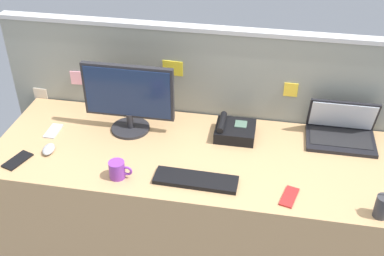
{
  "coord_description": "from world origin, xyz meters",
  "views": [
    {
      "loc": [
        0.37,
        -1.96,
        2.24
      ],
      "look_at": [
        0.0,
        0.05,
        0.86
      ],
      "focal_mm": 44.65,
      "sensor_mm": 36.0,
      "label": 1
    }
  ],
  "objects_px": {
    "computer_mouse_right_hand": "(49,149)",
    "cell_phone_silver_slab": "(53,131)",
    "pen_cup": "(382,206)",
    "desk_phone": "(234,131)",
    "cell_phone_red_case": "(289,197)",
    "cell_phone_black_slab": "(18,160)",
    "laptop": "(341,130)",
    "coffee_mug": "(118,170)",
    "desktop_monitor": "(128,97)",
    "keyboard_main": "(196,180)"
  },
  "relations": [
    {
      "from": "computer_mouse_right_hand",
      "to": "desk_phone",
      "type": "bearing_deg",
      "value": 10.95
    },
    {
      "from": "desk_phone",
      "to": "cell_phone_silver_slab",
      "type": "relative_size",
      "value": 1.58
    },
    {
      "from": "desk_phone",
      "to": "cell_phone_silver_slab",
      "type": "bearing_deg",
      "value": -171.92
    },
    {
      "from": "laptop",
      "to": "cell_phone_silver_slab",
      "type": "xyz_separation_m",
      "value": [
        -1.56,
        -0.22,
        -0.05
      ]
    },
    {
      "from": "keyboard_main",
      "to": "cell_phone_silver_slab",
      "type": "height_order",
      "value": "keyboard_main"
    },
    {
      "from": "desk_phone",
      "to": "cell_phone_silver_slab",
      "type": "distance_m",
      "value": 1.0
    },
    {
      "from": "desk_phone",
      "to": "cell_phone_red_case",
      "type": "xyz_separation_m",
      "value": [
        0.31,
        -0.45,
        -0.03
      ]
    },
    {
      "from": "pen_cup",
      "to": "cell_phone_black_slab",
      "type": "distance_m",
      "value": 1.76
    },
    {
      "from": "laptop",
      "to": "cell_phone_red_case",
      "type": "height_order",
      "value": "laptop"
    },
    {
      "from": "cell_phone_black_slab",
      "to": "pen_cup",
      "type": "bearing_deg",
      "value": 16.07
    },
    {
      "from": "cell_phone_red_case",
      "to": "pen_cup",
      "type": "bearing_deg",
      "value": 7.76
    },
    {
      "from": "cell_phone_red_case",
      "to": "cell_phone_silver_slab",
      "type": "bearing_deg",
      "value": -178.66
    },
    {
      "from": "desktop_monitor",
      "to": "keyboard_main",
      "type": "height_order",
      "value": "desktop_monitor"
    },
    {
      "from": "keyboard_main",
      "to": "cell_phone_black_slab",
      "type": "distance_m",
      "value": 0.92
    },
    {
      "from": "computer_mouse_right_hand",
      "to": "cell_phone_silver_slab",
      "type": "height_order",
      "value": "computer_mouse_right_hand"
    },
    {
      "from": "cell_phone_black_slab",
      "to": "coffee_mug",
      "type": "xyz_separation_m",
      "value": [
        0.54,
        -0.03,
        0.04
      ]
    },
    {
      "from": "laptop",
      "to": "pen_cup",
      "type": "distance_m",
      "value": 0.6
    },
    {
      "from": "laptop",
      "to": "computer_mouse_right_hand",
      "type": "relative_size",
      "value": 3.62
    },
    {
      "from": "pen_cup",
      "to": "cell_phone_black_slab",
      "type": "xyz_separation_m",
      "value": [
        -1.76,
        0.07,
        -0.05
      ]
    },
    {
      "from": "desktop_monitor",
      "to": "computer_mouse_right_hand",
      "type": "height_order",
      "value": "desktop_monitor"
    },
    {
      "from": "keyboard_main",
      "to": "computer_mouse_right_hand",
      "type": "xyz_separation_m",
      "value": [
        -0.8,
        0.1,
        0.01
      ]
    },
    {
      "from": "cell_phone_silver_slab",
      "to": "keyboard_main",
      "type": "bearing_deg",
      "value": -18.39
    },
    {
      "from": "desktop_monitor",
      "to": "desk_phone",
      "type": "height_order",
      "value": "desktop_monitor"
    },
    {
      "from": "laptop",
      "to": "pen_cup",
      "type": "height_order",
      "value": "laptop"
    },
    {
      "from": "cell_phone_black_slab",
      "to": "coffee_mug",
      "type": "relative_size",
      "value": 1.32
    },
    {
      "from": "desktop_monitor",
      "to": "desk_phone",
      "type": "xyz_separation_m",
      "value": [
        0.58,
        0.03,
        -0.17
      ]
    },
    {
      "from": "pen_cup",
      "to": "laptop",
      "type": "bearing_deg",
      "value": 102.76
    },
    {
      "from": "pen_cup",
      "to": "cell_phone_red_case",
      "type": "xyz_separation_m",
      "value": [
        -0.39,
        0.05,
        -0.05
      ]
    },
    {
      "from": "cell_phone_black_slab",
      "to": "computer_mouse_right_hand",
      "type": "bearing_deg",
      "value": 58.78
    },
    {
      "from": "laptop",
      "to": "cell_phone_silver_slab",
      "type": "bearing_deg",
      "value": -171.82
    },
    {
      "from": "cell_phone_red_case",
      "to": "coffee_mug",
      "type": "height_order",
      "value": "coffee_mug"
    },
    {
      "from": "laptop",
      "to": "keyboard_main",
      "type": "distance_m",
      "value": 0.87
    },
    {
      "from": "cell_phone_red_case",
      "to": "cell_phone_silver_slab",
      "type": "xyz_separation_m",
      "value": [
        -1.3,
        0.31,
        0.0
      ]
    },
    {
      "from": "desktop_monitor",
      "to": "laptop",
      "type": "relative_size",
      "value": 1.38
    },
    {
      "from": "cell_phone_silver_slab",
      "to": "laptop",
      "type": "bearing_deg",
      "value": 7.79
    },
    {
      "from": "cell_phone_black_slab",
      "to": "coffee_mug",
      "type": "height_order",
      "value": "coffee_mug"
    },
    {
      "from": "computer_mouse_right_hand",
      "to": "coffee_mug",
      "type": "relative_size",
      "value": 0.86
    },
    {
      "from": "cell_phone_red_case",
      "to": "cell_phone_silver_slab",
      "type": "height_order",
      "value": "same"
    },
    {
      "from": "desk_phone",
      "to": "cell_phone_black_slab",
      "type": "xyz_separation_m",
      "value": [
        -1.06,
        -0.42,
        -0.03
      ]
    },
    {
      "from": "keyboard_main",
      "to": "cell_phone_black_slab",
      "type": "relative_size",
      "value": 2.64
    },
    {
      "from": "desktop_monitor",
      "to": "coffee_mug",
      "type": "distance_m",
      "value": 0.45
    },
    {
      "from": "pen_cup",
      "to": "cell_phone_silver_slab",
      "type": "relative_size",
      "value": 1.37
    },
    {
      "from": "cell_phone_silver_slab",
      "to": "cell_phone_red_case",
      "type": "bearing_deg",
      "value": -13.78
    },
    {
      "from": "laptop",
      "to": "desk_phone",
      "type": "bearing_deg",
      "value": -171.64
    },
    {
      "from": "coffee_mug",
      "to": "laptop",
      "type": "bearing_deg",
      "value": 26.25
    },
    {
      "from": "cell_phone_silver_slab",
      "to": "computer_mouse_right_hand",
      "type": "bearing_deg",
      "value": -72.99
    },
    {
      "from": "laptop",
      "to": "computer_mouse_right_hand",
      "type": "bearing_deg",
      "value": -165.03
    },
    {
      "from": "cell_phone_black_slab",
      "to": "cell_phone_silver_slab",
      "type": "xyz_separation_m",
      "value": [
        0.07,
        0.28,
        0.0
      ]
    },
    {
      "from": "desk_phone",
      "to": "coffee_mug",
      "type": "bearing_deg",
      "value": -138.84
    },
    {
      "from": "cell_phone_black_slab",
      "to": "keyboard_main",
      "type": "bearing_deg",
      "value": 18.82
    }
  ]
}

